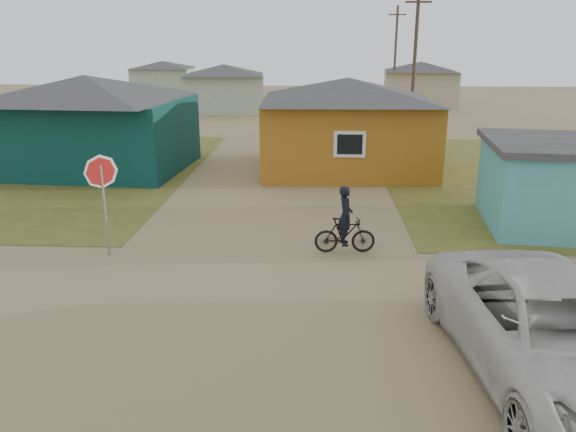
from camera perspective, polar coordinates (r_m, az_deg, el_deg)
The scene contains 11 objects.
ground at distance 11.47m, azimuth -3.89°, elevation -10.71°, with size 120.00×120.00×0.00m, color #8C7851.
house_teal at distance 25.71m, azimuth -19.62°, elevation 9.01°, with size 8.93×7.08×4.00m.
house_yellow at distance 24.30m, azimuth 5.95°, elevation 9.35°, with size 7.72×6.76×3.90m.
house_pale_west at distance 44.77m, azimuth -6.48°, elevation 12.86°, with size 7.04×6.15×3.60m.
house_beige_east at distance 50.90m, azimuth 13.26°, elevation 13.07°, with size 6.95×6.05×3.60m.
house_pale_north at distance 58.20m, azimuth -12.52°, elevation 13.52°, with size 6.28×5.81×3.40m.
utility_pole_near at distance 32.47m, azimuth 12.72°, elevation 14.86°, with size 1.40×0.20×8.00m.
utility_pole_far at distance 48.44m, azimuth 10.84°, elevation 15.72°, with size 1.40×0.20×8.00m.
stop_sign at distance 15.02m, azimuth -18.37°, elevation 3.24°, with size 0.84×0.29×2.66m.
cyclist at distance 14.82m, azimuth 5.82°, elevation -1.29°, with size 1.63×0.60×1.82m.
vehicle at distance 10.25m, azimuth 25.71°, elevation -10.76°, with size 2.86×6.20×1.72m, color beige.
Camera 1 is at (1.31, -10.03, 5.42)m, focal length 35.00 mm.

